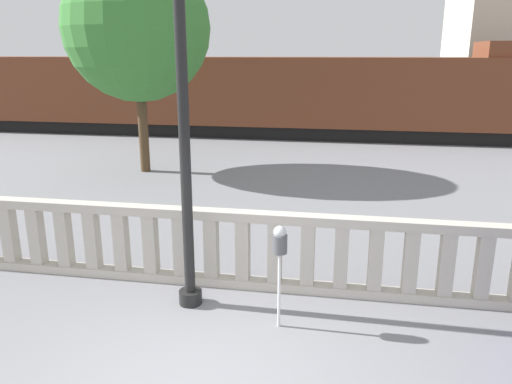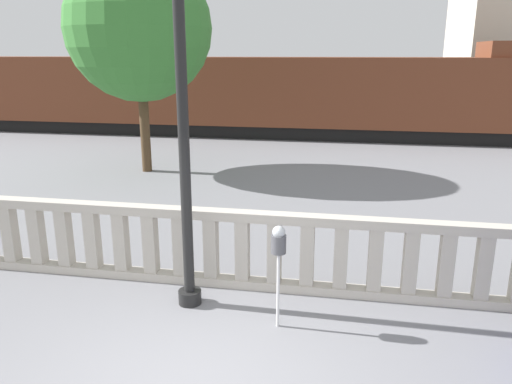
{
  "view_description": "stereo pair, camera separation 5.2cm",
  "coord_description": "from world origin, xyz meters",
  "px_view_note": "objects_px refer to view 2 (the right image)",
  "views": [
    {
      "loc": [
        1.43,
        -4.28,
        3.51
      ],
      "look_at": [
        0.03,
        3.63,
        1.25
      ],
      "focal_mm": 35.0,
      "sensor_mm": 36.0,
      "label": 1
    },
    {
      "loc": [
        1.48,
        -4.27,
        3.51
      ],
      "look_at": [
        0.03,
        3.63,
        1.25
      ],
      "focal_mm": 35.0,
      "sensor_mm": 36.0,
      "label": 2
    }
  ],
  "objects_px": {
    "lamppost": "(181,62)",
    "parking_meter": "(279,246)",
    "tree_left": "(139,28)",
    "train_near": "(202,94)"
  },
  "relations": [
    {
      "from": "parking_meter",
      "to": "tree_left",
      "type": "distance_m",
      "value": 10.16
    },
    {
      "from": "train_near",
      "to": "tree_left",
      "type": "distance_m",
      "value": 7.77
    },
    {
      "from": "parking_meter",
      "to": "tree_left",
      "type": "xyz_separation_m",
      "value": [
        -5.19,
        8.19,
        3.02
      ]
    },
    {
      "from": "parking_meter",
      "to": "tree_left",
      "type": "relative_size",
      "value": 0.23
    },
    {
      "from": "lamppost",
      "to": "parking_meter",
      "type": "height_order",
      "value": "lamppost"
    },
    {
      "from": "lamppost",
      "to": "train_near",
      "type": "bearing_deg",
      "value": 105.66
    },
    {
      "from": "tree_left",
      "to": "lamppost",
      "type": "bearing_deg",
      "value": -63.71
    },
    {
      "from": "tree_left",
      "to": "train_near",
      "type": "bearing_deg",
      "value": 93.1
    },
    {
      "from": "lamppost",
      "to": "tree_left",
      "type": "height_order",
      "value": "tree_left"
    },
    {
      "from": "parking_meter",
      "to": "train_near",
      "type": "xyz_separation_m",
      "value": [
        -5.59,
        15.56,
        0.6
      ]
    }
  ]
}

